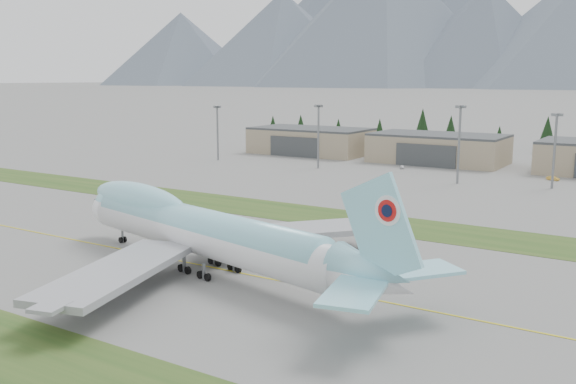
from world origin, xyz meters
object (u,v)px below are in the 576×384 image
Objects in this scene: boeing_747_freighter at (202,231)px; service_vehicle_a at (402,169)px; hangar_center at (438,148)px; service_vehicle_b at (553,180)px; hangar_left at (311,141)px.

boeing_747_freighter reaches higher than service_vehicle_a.
hangar_center is 23.02m from service_vehicle_a.
boeing_747_freighter reaches higher than hangar_center.
service_vehicle_a is at bearing -103.24° from hangar_center.
hangar_center is at bearing 87.81° from service_vehicle_b.
service_vehicle_a is at bearing 110.88° from boeing_747_freighter.
hangar_center is 49.39m from service_vehicle_b.
service_vehicle_b reaches higher than service_vehicle_a.
hangar_center reaches higher than service_vehicle_a.
service_vehicle_a is (-18.46, 129.96, -6.67)m from boeing_747_freighter.
service_vehicle_b is at bearing -12.08° from hangar_left.
hangar_center is 12.03× the size of service_vehicle_b.
boeing_747_freighter is 134.29m from service_vehicle_b.
hangar_left reaches higher than service_vehicle_a.
service_vehicle_b is (99.27, -21.24, -5.39)m from hangar_left.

